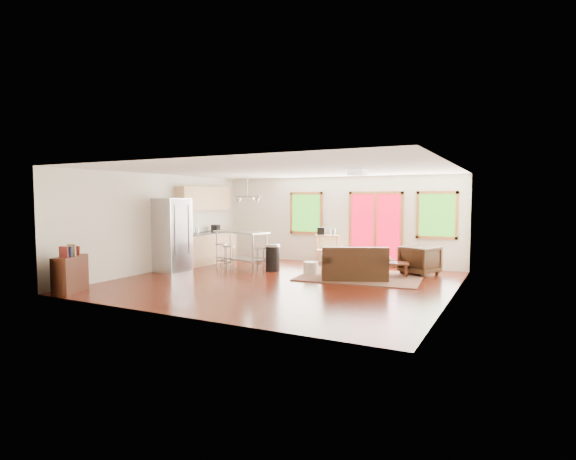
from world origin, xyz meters
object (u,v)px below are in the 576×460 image
at_px(coffee_table, 390,264).
at_px(ottoman, 368,266).
at_px(rug, 361,277).
at_px(armchair, 420,259).
at_px(loveseat, 354,267).
at_px(refrigerator, 172,235).
at_px(island, 241,243).
at_px(kitchen_cart, 326,239).

distance_m(coffee_table, ottoman, 0.78).
bearing_deg(rug, ottoman, 94.56).
bearing_deg(ottoman, armchair, 10.42).
xyz_separation_m(rug, coffee_table, (0.62, 0.41, 0.30)).
height_order(loveseat, coffee_table, loveseat).
bearing_deg(ottoman, rug, -85.44).
distance_m(loveseat, armchair, 1.93).
distance_m(loveseat, ottoman, 1.23).
xyz_separation_m(loveseat, refrigerator, (-4.75, -1.00, 0.65)).
relative_size(rug, island, 1.65).
bearing_deg(coffee_table, kitchen_cart, 148.54).
bearing_deg(coffee_table, loveseat, -126.94).
bearing_deg(loveseat, coffee_table, 28.73).
distance_m(rug, loveseat, 0.55).
relative_size(rug, loveseat, 1.65).
xyz_separation_m(armchair, ottoman, (-1.29, -0.24, -0.23)).
distance_m(armchair, kitchen_cart, 3.03).
bearing_deg(rug, kitchen_cart, 132.76).
bearing_deg(armchair, refrigerator, 44.96).
height_order(rug, refrigerator, refrigerator).
xyz_separation_m(armchair, kitchen_cart, (-2.91, 0.80, 0.33)).
xyz_separation_m(rug, armchair, (1.23, 1.01, 0.40)).
distance_m(ottoman, island, 3.53).
bearing_deg(loveseat, rug, 62.19).
xyz_separation_m(ottoman, island, (-3.36, -0.94, 0.53)).
bearing_deg(coffee_table, armchair, 44.25).
xyz_separation_m(island, kitchen_cart, (1.75, 1.99, 0.03)).
bearing_deg(loveseat, refrigerator, 167.56).
relative_size(rug, kitchen_cart, 2.68).
xyz_separation_m(coffee_table, armchair, (0.61, 0.60, 0.10)).
distance_m(loveseat, island, 3.43).
xyz_separation_m(rug, refrigerator, (-4.77, -1.45, 0.96)).
distance_m(coffee_table, refrigerator, 5.74).
relative_size(loveseat, armchair, 2.13).
bearing_deg(island, ottoman, 15.70).
xyz_separation_m(rug, loveseat, (-0.03, -0.45, 0.31)).
bearing_deg(refrigerator, loveseat, 18.45).
bearing_deg(armchair, ottoman, 33.14).
xyz_separation_m(loveseat, ottoman, (-0.03, 1.22, -0.14)).
bearing_deg(ottoman, loveseat, -88.41).
xyz_separation_m(rug, island, (-3.42, -0.18, 0.70)).
bearing_deg(kitchen_cart, rug, -47.24).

